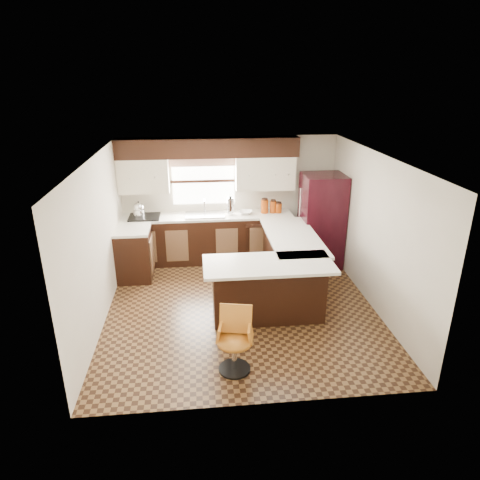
{
  "coord_description": "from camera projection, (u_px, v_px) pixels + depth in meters",
  "views": [
    {
      "loc": [
        -0.64,
        -6.0,
        3.51
      ],
      "look_at": [
        0.03,
        0.45,
        0.97
      ],
      "focal_mm": 32.0,
      "sensor_mm": 36.0,
      "label": 1
    }
  ],
  "objects": [
    {
      "name": "bar_chair",
      "position": [
        234.0,
        342.0,
        5.27
      ],
      "size": [
        0.52,
        0.52,
        0.83
      ],
      "primitive_type": null,
      "rotation": [
        0.0,
        0.0,
        -0.2
      ],
      "color": "#BD6F20",
      "rests_on": "floor"
    },
    {
      "name": "floor",
      "position": [
        241.0,
        306.0,
        6.9
      ],
      "size": [
        4.4,
        4.4,
        0.0
      ],
      "primitive_type": "plane",
      "color": "#49301A",
      "rests_on": "ground"
    },
    {
      "name": "counter_back",
      "position": [
        207.0,
        216.0,
        8.28
      ],
      "size": [
        3.3,
        0.6,
        0.04
      ],
      "primitive_type": "cube",
      "color": "silver",
      "rests_on": "base_cab_back"
    },
    {
      "name": "cooktop",
      "position": [
        144.0,
        217.0,
        8.13
      ],
      "size": [
        0.58,
        0.5,
        0.02
      ],
      "primitive_type": "cube",
      "color": "black",
      "rests_on": "counter_back"
    },
    {
      "name": "wall_left",
      "position": [
        98.0,
        242.0,
        6.26
      ],
      "size": [
        0.0,
        4.4,
        4.4
      ],
      "primitive_type": "plane",
      "rotation": [
        1.57,
        0.0,
        1.57
      ],
      "color": "beige",
      "rests_on": "floor"
    },
    {
      "name": "counter_pen_long",
      "position": [
        293.0,
        237.0,
        7.23
      ],
      "size": [
        0.84,
        1.95,
        0.04
      ],
      "primitive_type": "cube",
      "color": "silver",
      "rests_on": "peninsula_long"
    },
    {
      "name": "wall_back",
      "position": [
        229.0,
        198.0,
        8.5
      ],
      "size": [
        4.4,
        0.0,
        4.4
      ],
      "primitive_type": "plane",
      "rotation": [
        1.57,
        0.0,
        0.0
      ],
      "color": "beige",
      "rests_on": "floor"
    },
    {
      "name": "valance",
      "position": [
        203.0,
        161.0,
        8.12
      ],
      "size": [
        1.3,
        0.06,
        0.18
      ],
      "primitive_type": "cube",
      "color": "#D19B93",
      "rests_on": "wall_back"
    },
    {
      "name": "canister_large",
      "position": [
        265.0,
        206.0,
        8.35
      ],
      "size": [
        0.14,
        0.14,
        0.27
      ],
      "primitive_type": "cylinder",
      "color": "#9C3B0A",
      "rests_on": "counter_back"
    },
    {
      "name": "base_cab_back",
      "position": [
        208.0,
        239.0,
        8.45
      ],
      "size": [
        3.3,
        0.6,
        0.9
      ],
      "primitive_type": "cube",
      "color": "black",
      "rests_on": "floor"
    },
    {
      "name": "percolator",
      "position": [
        230.0,
        206.0,
        8.25
      ],
      "size": [
        0.13,
        0.13,
        0.33
      ],
      "primitive_type": "cylinder",
      "color": "silver",
      "rests_on": "counter_back"
    },
    {
      "name": "kettle",
      "position": [
        139.0,
        209.0,
        8.06
      ],
      "size": [
        0.22,
        0.22,
        0.29
      ],
      "primitive_type": null,
      "color": "silver",
      "rests_on": "cooktop"
    },
    {
      "name": "upper_cab_left",
      "position": [
        143.0,
        176.0,
        7.99
      ],
      "size": [
        0.94,
        0.35,
        0.64
      ],
      "primitive_type": "cube",
      "color": "beige",
      "rests_on": "wall_back"
    },
    {
      "name": "counter_left",
      "position": [
        132.0,
        230.0,
        7.54
      ],
      "size": [
        0.6,
        0.7,
        0.04
      ],
      "primitive_type": "cube",
      "color": "silver",
      "rests_on": "base_cab_left"
    },
    {
      "name": "ceiling",
      "position": [
        241.0,
        157.0,
        6.02
      ],
      "size": [
        4.4,
        4.4,
        0.0
      ],
      "primitive_type": "plane",
      "rotation": [
        3.14,
        0.0,
        0.0
      ],
      "color": "silver",
      "rests_on": "wall_back"
    },
    {
      "name": "window_pane",
      "position": [
        204.0,
        181.0,
        8.3
      ],
      "size": [
        1.2,
        0.02,
        0.9
      ],
      "primitive_type": "cube",
      "color": "white",
      "rests_on": "wall_back"
    },
    {
      "name": "peninsula_long",
      "position": [
        289.0,
        262.0,
        7.4
      ],
      "size": [
        0.6,
        1.95,
        0.9
      ],
      "primitive_type": "cube",
      "color": "black",
      "rests_on": "floor"
    },
    {
      "name": "peninsula_return",
      "position": [
        268.0,
        290.0,
        6.44
      ],
      "size": [
        1.65,
        0.6,
        0.9
      ],
      "primitive_type": "cube",
      "color": "black",
      "rests_on": "floor"
    },
    {
      "name": "soffit",
      "position": [
        208.0,
        148.0,
        7.92
      ],
      "size": [
        3.4,
        0.35,
        0.36
      ],
      "primitive_type": "cube",
      "color": "black",
      "rests_on": "wall_back"
    },
    {
      "name": "sink",
      "position": [
        205.0,
        215.0,
        8.24
      ],
      "size": [
        0.75,
        0.45,
        0.03
      ],
      "primitive_type": "cube",
      "color": "#B2B2B7",
      "rests_on": "counter_back"
    },
    {
      "name": "wall_right",
      "position": [
        375.0,
        232.0,
        6.66
      ],
      "size": [
        0.0,
        4.4,
        4.4
      ],
      "primitive_type": "plane",
      "rotation": [
        1.57,
        0.0,
        -1.57
      ],
      "color": "beige",
      "rests_on": "floor"
    },
    {
      "name": "mixing_bowl",
      "position": [
        246.0,
        212.0,
        8.33
      ],
      "size": [
        0.31,
        0.31,
        0.06
      ],
      "primitive_type": "imported",
      "rotation": [
        0.0,
        0.0,
        -0.31
      ],
      "color": "white",
      "rests_on": "counter_back"
    },
    {
      "name": "counter_pen_return",
      "position": [
        268.0,
        264.0,
        6.19
      ],
      "size": [
        1.89,
        0.84,
        0.04
      ],
      "primitive_type": "cube",
      "color": "silver",
      "rests_on": "peninsula_return"
    },
    {
      "name": "dishwasher",
      "position": [
        260.0,
        243.0,
        8.29
      ],
      "size": [
        0.58,
        0.03,
        0.78
      ],
      "primitive_type": "cube",
      "color": "black",
      "rests_on": "floor"
    },
    {
      "name": "base_cab_left",
      "position": [
        135.0,
        255.0,
        7.72
      ],
      "size": [
        0.6,
        0.7,
        0.9
      ],
      "primitive_type": "cube",
      "color": "black",
      "rests_on": "floor"
    },
    {
      "name": "refrigerator",
      "position": [
        321.0,
        221.0,
        8.12
      ],
      "size": [
        0.76,
        0.73,
        1.78
      ],
      "primitive_type": "cube",
      "color": "black",
      "rests_on": "floor"
    },
    {
      "name": "canister_med",
      "position": [
        273.0,
        207.0,
        8.37
      ],
      "size": [
        0.12,
        0.12,
        0.23
      ],
      "primitive_type": "cylinder",
      "color": "#9C3B0A",
      "rests_on": "counter_back"
    },
    {
      "name": "wall_front",
      "position": [
        263.0,
        312.0,
        4.42
      ],
      "size": [
        4.4,
        0.0,
        4.4
      ],
      "primitive_type": "plane",
      "rotation": [
        -1.57,
        0.0,
        0.0
      ],
      "color": "beige",
      "rests_on": "floor"
    },
    {
      "name": "upper_cab_right",
      "position": [
        265.0,
        173.0,
        8.21
      ],
      "size": [
        1.14,
        0.35,
        0.64
      ],
      "primitive_type": "cube",
      "color": "beige",
      "rests_on": "wall_back"
    },
    {
      "name": "canister_small",
      "position": [
        278.0,
        208.0,
        8.39
      ],
      "size": [
        0.14,
        0.14,
        0.18
      ],
      "primitive_type": "cylinder",
      "color": "#9C3B0A",
      "rests_on": "counter_back"
    }
  ]
}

